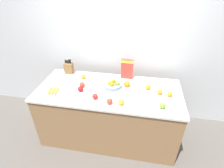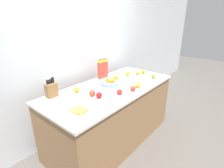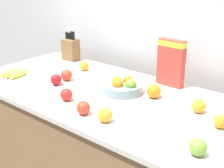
{
  "view_description": "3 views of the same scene",
  "coord_description": "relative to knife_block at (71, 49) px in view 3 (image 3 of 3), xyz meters",
  "views": [
    {
      "loc": [
        0.41,
        -1.99,
        2.26
      ],
      "look_at": [
        0.05,
        -0.0,
        0.98
      ],
      "focal_mm": 28.0,
      "sensor_mm": 36.0,
      "label": 1
    },
    {
      "loc": [
        -1.75,
        -1.48,
        1.81
      ],
      "look_at": [
        0.01,
        0.0,
        0.92
      ],
      "focal_mm": 28.0,
      "sensor_mm": 36.0,
      "label": 2
    },
    {
      "loc": [
        1.15,
        -1.38,
        1.64
      ],
      "look_at": [
        0.01,
        0.01,
        0.95
      ],
      "focal_mm": 50.0,
      "sensor_mm": 36.0,
      "label": 3
    }
  ],
  "objects": [
    {
      "name": "orange_mid_left",
      "position": [
        1.26,
        -0.25,
        -0.06
      ],
      "size": [
        0.08,
        0.08,
        0.08
      ],
      "primitive_type": "sphere",
      "color": "orange",
      "rests_on": "counter"
    },
    {
      "name": "knife_block",
      "position": [
        0.0,
        0.0,
        0.0
      ],
      "size": [
        0.13,
        0.09,
        0.29
      ],
      "color": "brown",
      "rests_on": "counter"
    },
    {
      "name": "fruit_bowl",
      "position": [
        0.77,
        -0.29,
        -0.06
      ],
      "size": [
        0.26,
        0.26,
        0.1
      ],
      "color": "gray",
      "rests_on": "counter"
    },
    {
      "name": "apple_rightmost",
      "position": [
        0.35,
        -0.47,
        -0.06
      ],
      "size": [
        0.08,
        0.08,
        0.08
      ],
      "primitive_type": "sphere",
      "color": "#A31419",
      "rests_on": "counter"
    },
    {
      "name": "apple_front",
      "position": [
        1.44,
        -0.64,
        -0.05
      ],
      "size": [
        0.08,
        0.08,
        0.08
      ],
      "primitive_type": "sphere",
      "color": "#6B9E33",
      "rests_on": "counter"
    },
    {
      "name": "counter",
      "position": [
        0.72,
        -0.36,
        -0.53
      ],
      "size": [
        2.02,
        0.9,
        0.88
      ],
      "color": "olive",
      "rests_on": "ground_plane"
    },
    {
      "name": "orange_mid_right",
      "position": [
        0.28,
        -0.13,
        -0.06
      ],
      "size": [
        0.07,
        0.07,
        0.07
      ],
      "primitive_type": "sphere",
      "color": "orange",
      "rests_on": "counter"
    },
    {
      "name": "apple_leftmost",
      "position": [
        0.34,
        -0.36,
        -0.05
      ],
      "size": [
        0.08,
        0.08,
        0.08
      ],
      "primitive_type": "sphere",
      "color": "red",
      "rests_on": "counter"
    },
    {
      "name": "orange_by_cereal",
      "position": [
        0.97,
        -0.24,
        -0.05
      ],
      "size": [
        0.09,
        0.09,
        0.09
      ],
      "primitive_type": "sphere",
      "color": "orange",
      "rests_on": "counter"
    },
    {
      "name": "banana_bunch",
      "position": [
        -0.02,
        -0.54,
        -0.07
      ],
      "size": [
        0.16,
        0.2,
        0.04
      ],
      "rotation": [
        0.0,
        0.0,
        1.79
      ],
      "color": "yellow",
      "rests_on": "counter"
    },
    {
      "name": "apple_rear",
      "position": [
        0.59,
        -0.6,
        -0.06
      ],
      "size": [
        0.08,
        0.08,
        0.08
      ],
      "primitive_type": "sphere",
      "color": "red",
      "rests_on": "counter"
    },
    {
      "name": "wall_back",
      "position": [
        0.72,
        0.31,
        0.32
      ],
      "size": [
        9.0,
        0.06,
        2.6
      ],
      "color": "silver",
      "rests_on": "ground_plane"
    },
    {
      "name": "cereal_box",
      "position": [
        0.94,
        0.01,
        0.07
      ],
      "size": [
        0.18,
        0.07,
        0.31
      ],
      "rotation": [
        0.0,
        0.0,
        -0.03
      ],
      "color": "red",
      "rests_on": "counter"
    },
    {
      "name": "apple_by_knife_block",
      "position": [
        0.8,
        -0.67,
        -0.06
      ],
      "size": [
        0.08,
        0.08,
        0.08
      ],
      "primitive_type": "sphere",
      "color": "red",
      "rests_on": "counter"
    },
    {
      "name": "orange_back_center",
      "position": [
        0.94,
        -0.66,
        -0.06
      ],
      "size": [
        0.08,
        0.08,
        0.08
      ],
      "primitive_type": "sphere",
      "color": "orange",
      "rests_on": "counter"
    },
    {
      "name": "orange_near_bowl",
      "position": [
        1.42,
        -0.34,
        -0.06
      ],
      "size": [
        0.07,
        0.07,
        0.07
      ],
      "primitive_type": "sphere",
      "color": "orange",
      "rests_on": "counter"
    }
  ]
}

